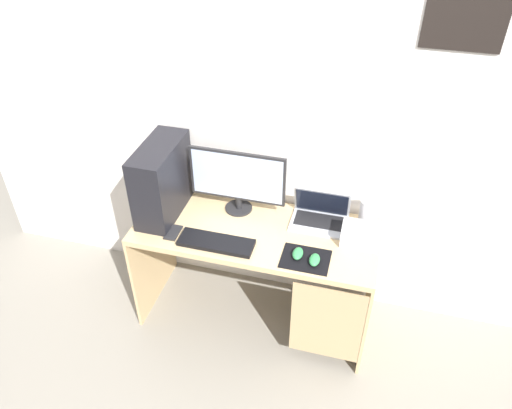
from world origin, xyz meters
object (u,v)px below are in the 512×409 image
object	(u,v)px
pc_tower	(162,180)
cell_phone	(173,233)
laptop	(320,216)
monitor	(238,180)
speaker	(367,213)
keyboard	(216,243)
mouse_right	(315,260)
projector	(360,235)
mouse_left	(298,253)

from	to	relation	value
pc_tower	cell_phone	xyz separation A→B (m)	(0.12, -0.19, -0.22)
pc_tower	cell_phone	bearing A→B (deg)	-56.43
pc_tower	cell_phone	distance (m)	0.31
pc_tower	laptop	distance (m)	0.94
monitor	cell_phone	xyz separation A→B (m)	(-0.29, -0.31, -0.22)
speaker	keyboard	bearing A→B (deg)	-154.07
speaker	keyboard	distance (m)	0.87
cell_phone	speaker	bearing A→B (deg)	18.71
mouse_right	cell_phone	xyz separation A→B (m)	(-0.82, 0.03, -0.02)
pc_tower	monitor	size ratio (longest dim) A/B	0.81
projector	monitor	bearing A→B (deg)	171.35
monitor	speaker	xyz separation A→B (m)	(0.75, 0.05, -0.13)
laptop	mouse_left	bearing A→B (deg)	-101.25
monitor	laptop	bearing A→B (deg)	1.73
projector	cell_phone	xyz separation A→B (m)	(-1.03, -0.19, -0.05)
mouse_left	monitor	bearing A→B (deg)	143.94
mouse_left	mouse_right	xyz separation A→B (m)	(0.09, -0.02, 0.00)
laptop	pc_tower	bearing A→B (deg)	-171.67
keyboard	mouse_left	size ratio (longest dim) A/B	4.38
keyboard	cell_phone	xyz separation A→B (m)	(-0.27, 0.02, -0.01)
projector	keyboard	world-z (taller)	projector
mouse_right	cell_phone	size ratio (longest dim) A/B	0.74
pc_tower	keyboard	xyz separation A→B (m)	(0.39, -0.21, -0.21)
speaker	mouse_left	size ratio (longest dim) A/B	1.85
projector	mouse_left	world-z (taller)	projector
pc_tower	keyboard	bearing A→B (deg)	-28.45
pc_tower	projector	xyz separation A→B (m)	(1.15, 0.01, -0.17)
laptop	projector	xyz separation A→B (m)	(0.24, -0.13, 0.01)
mouse_right	projector	bearing A→B (deg)	46.82
pc_tower	mouse_left	world-z (taller)	pc_tower
projector	cell_phone	distance (m)	1.05
mouse_left	mouse_right	world-z (taller)	same
mouse_left	keyboard	bearing A→B (deg)	-177.48
pc_tower	mouse_right	distance (m)	0.98
laptop	mouse_right	bearing A→B (deg)	-85.03
monitor	mouse_right	bearing A→B (deg)	-32.75
monitor	mouse_left	size ratio (longest dim) A/B	5.90
monitor	keyboard	size ratio (longest dim) A/B	1.35
laptop	projector	distance (m)	0.27
monitor	laptop	size ratio (longest dim) A/B	1.74
laptop	cell_phone	xyz separation A→B (m)	(-0.79, -0.32, -0.04)
cell_phone	pc_tower	bearing A→B (deg)	123.57
projector	laptop	bearing A→B (deg)	152.35
monitor	mouse_left	world-z (taller)	monitor
speaker	mouse_left	distance (m)	0.49
speaker	cell_phone	size ratio (longest dim) A/B	1.36
speaker	mouse_right	world-z (taller)	speaker
monitor	mouse_left	xyz separation A→B (m)	(0.43, -0.31, -0.20)
projector	cell_phone	bearing A→B (deg)	-169.28
mouse_left	mouse_right	bearing A→B (deg)	-14.74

